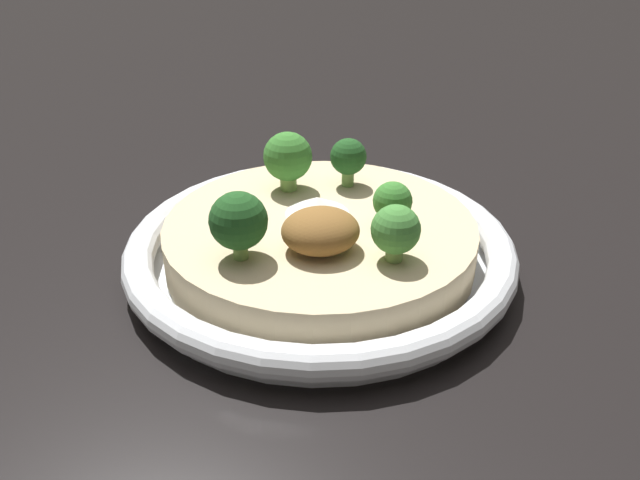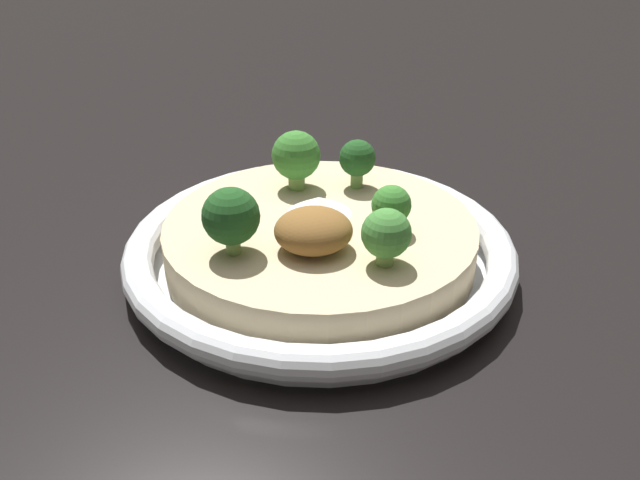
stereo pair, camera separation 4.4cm
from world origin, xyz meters
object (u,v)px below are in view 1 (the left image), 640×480
broccoli_left (392,202)px  broccoli_front_left (348,158)px  broccoli_front_right (288,158)px  broccoli_back_left (396,231)px  broccoli_back_right (238,222)px  risotto_bowl (320,245)px

broccoli_left → broccoli_front_left: size_ratio=0.88×
broccoli_left → broccoli_front_right: (0.06, -0.07, 0.01)m
broccoli_left → broccoli_back_left: (0.01, 0.04, 0.00)m
broccoli_back_right → broccoli_back_left: broccoli_back_right is taller
broccoli_back_right → broccoli_back_left: 0.10m
broccoli_back_right → broccoli_left: bearing=-166.9°
broccoli_front_left → broccoli_front_right: 0.05m
risotto_bowl → broccoli_left: (-0.05, 0.02, 0.04)m
risotto_bowl → broccoli_back_right: broccoli_back_right is taller
broccoli_front_right → broccoli_back_left: bearing=115.0°
risotto_bowl → broccoli_left: size_ratio=8.28×
broccoli_front_left → broccoli_front_right: broccoli_front_right is taller
broccoli_left → broccoli_back_left: 0.04m
broccoli_back_right → broccoli_back_left: (-0.09, 0.02, -0.01)m
broccoli_back_left → risotto_bowl: bearing=-57.2°
broccoli_left → broccoli_front_left: bearing=-77.7°
broccoli_front_right → broccoli_back_left: (-0.05, 0.11, -0.01)m
broccoli_front_right → broccoli_back_left: broccoli_front_right is taller
broccoli_left → broccoli_back_left: bearing=77.6°
broccoli_back_right → broccoli_front_right: 0.11m
broccoli_front_left → broccoli_back_right: (0.09, 0.10, 0.00)m
risotto_bowl → broccoli_back_left: size_ratio=7.44×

